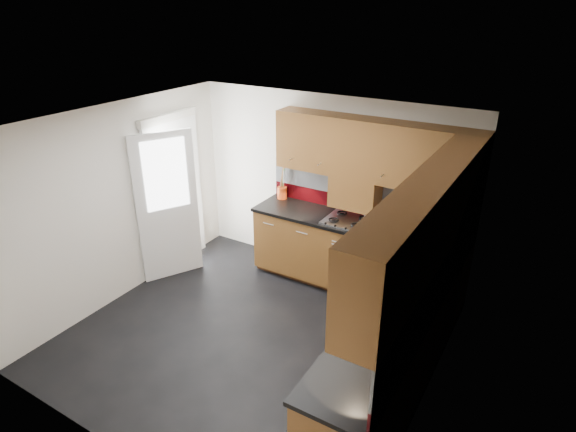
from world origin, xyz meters
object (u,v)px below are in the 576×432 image
Objects in this scene: food_processor at (434,255)px; toaster at (376,217)px; gas_hob at (348,221)px; utensil_pot at (282,191)px.

toaster is at bearing 143.51° from food_processor.
gas_hob is at bearing -158.75° from toaster.
utensil_pot is (-1.10, 0.23, 0.09)m from gas_hob.
utensil_pot is at bearing 175.57° from toaster.
utensil_pot is 1.63× the size of food_processor.
food_processor reaches higher than gas_hob.
utensil_pot reaches higher than toaster.
gas_hob is 1.31m from food_processor.
food_processor reaches higher than toaster.
gas_hob is at bearing -11.68° from utensil_pot.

